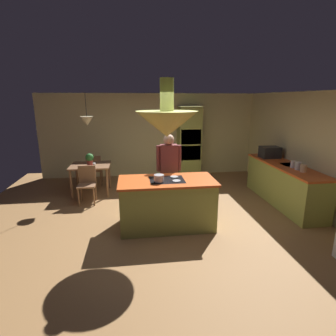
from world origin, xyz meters
TOP-DOWN VIEW (x-y plane):
  - ground at (0.00, 0.00)m, footprint 8.16×8.16m
  - wall_back at (0.00, 3.45)m, footprint 6.80×0.10m
  - wall_right at (3.25, 0.40)m, footprint 0.10×7.20m
  - kitchen_island at (0.00, -0.20)m, footprint 1.80×0.90m
  - counter_run_right at (2.84, 0.60)m, footprint 0.73×2.56m
  - oven_tower at (1.10, 3.04)m, footprint 0.66×0.62m
  - dining_table at (-1.70, 1.90)m, footprint 0.98×0.83m
  - person_at_island at (0.13, 0.52)m, footprint 0.53×0.22m
  - range_hood at (0.00, -0.20)m, footprint 1.10×1.10m
  - pendant_light_over_table at (-1.70, 1.90)m, footprint 0.32×0.32m
  - chair_facing_island at (-1.70, 1.26)m, footprint 0.40×0.40m
  - chair_by_back_wall at (-1.70, 2.54)m, footprint 0.40×0.40m
  - potted_plant_on_table at (-1.70, 1.86)m, footprint 0.20×0.20m
  - cup_on_table at (-1.57, 1.69)m, footprint 0.07×0.07m
  - canister_flour at (2.84, -0.03)m, footprint 0.13×0.13m
  - canister_sugar at (2.84, 0.15)m, footprint 0.13×0.13m
  - canister_tea at (2.84, 0.33)m, footprint 0.11×0.11m
  - microwave_on_counter at (2.84, 1.36)m, footprint 0.46×0.36m
  - cooking_pot_on_cooktop at (-0.16, -0.33)m, footprint 0.18×0.18m

SIDE VIEW (x-z plane):
  - ground at x=0.00m, z-range 0.00..0.00m
  - kitchen_island at x=0.00m, z-range -0.01..0.95m
  - counter_run_right at x=2.84m, z-range 0.01..0.94m
  - chair_facing_island at x=-1.70m, z-range 0.07..0.94m
  - chair_by_back_wall at x=-1.70m, z-range 0.07..0.94m
  - dining_table at x=-1.70m, z-range 0.27..1.03m
  - cup_on_table at x=-1.57m, z-range 0.76..0.85m
  - potted_plant_on_table at x=-1.70m, z-range 0.78..1.08m
  - person_at_island at x=0.13m, z-range 0.13..1.81m
  - canister_tea at x=2.84m, z-range 0.93..1.09m
  - canister_flour at x=2.84m, z-range 0.93..1.09m
  - cooking_pot_on_cooktop at x=-0.16m, z-range 0.95..1.07m
  - canister_sugar at x=2.84m, z-range 0.93..1.10m
  - microwave_on_counter at x=2.84m, z-range 0.93..1.21m
  - oven_tower at x=1.10m, z-range 0.00..2.17m
  - wall_back at x=0.00m, z-range 0.00..2.55m
  - wall_right at x=3.25m, z-range 0.00..2.55m
  - pendant_light_over_table at x=-1.70m, z-range 1.45..2.27m
  - range_hood at x=0.00m, z-range 1.49..2.49m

